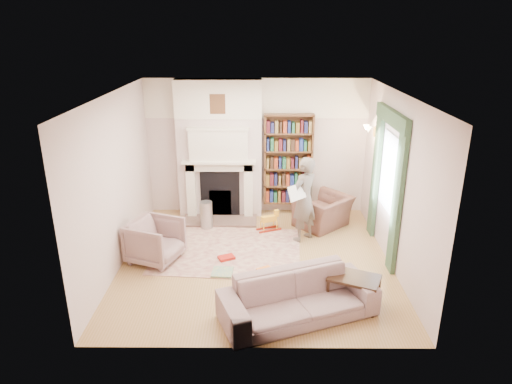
{
  "coord_description": "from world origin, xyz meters",
  "views": [
    {
      "loc": [
        0.05,
        -6.9,
        3.78
      ],
      "look_at": [
        0.0,
        0.25,
        1.15
      ],
      "focal_mm": 32.0,
      "sensor_mm": 36.0,
      "label": 1
    }
  ],
  "objects_px": {
    "armchair_reading": "(323,211)",
    "paraffin_heater": "(206,215)",
    "armchair_left": "(155,241)",
    "sofa": "(298,297)",
    "rocking_horse": "(269,221)",
    "coffee_table": "(353,291)",
    "bookcase": "(288,160)",
    "man_reading": "(304,200)"
  },
  "relations": [
    {
      "from": "sofa",
      "to": "armchair_left",
      "type": "bearing_deg",
      "value": 124.25
    },
    {
      "from": "armchair_left",
      "to": "sofa",
      "type": "relative_size",
      "value": 0.38
    },
    {
      "from": "bookcase",
      "to": "armchair_left",
      "type": "bearing_deg",
      "value": -137.77
    },
    {
      "from": "man_reading",
      "to": "paraffin_heater",
      "type": "xyz_separation_m",
      "value": [
        -1.85,
        0.5,
        -0.52
      ]
    },
    {
      "from": "sofa",
      "to": "coffee_table",
      "type": "distance_m",
      "value": 0.87
    },
    {
      "from": "sofa",
      "to": "paraffin_heater",
      "type": "distance_m",
      "value": 3.3
    },
    {
      "from": "armchair_reading",
      "to": "paraffin_heater",
      "type": "relative_size",
      "value": 1.76
    },
    {
      "from": "bookcase",
      "to": "rocking_horse",
      "type": "bearing_deg",
      "value": -113.81
    },
    {
      "from": "rocking_horse",
      "to": "bookcase",
      "type": "bearing_deg",
      "value": 43.64
    },
    {
      "from": "sofa",
      "to": "rocking_horse",
      "type": "bearing_deg",
      "value": 76.0
    },
    {
      "from": "armchair_left",
      "to": "paraffin_heater",
      "type": "height_order",
      "value": "armchair_left"
    },
    {
      "from": "armchair_left",
      "to": "bookcase",
      "type": "bearing_deg",
      "value": -27.13
    },
    {
      "from": "rocking_horse",
      "to": "paraffin_heater",
      "type": "bearing_deg",
      "value": 151.97
    },
    {
      "from": "armchair_left",
      "to": "rocking_horse",
      "type": "distance_m",
      "value": 2.29
    },
    {
      "from": "man_reading",
      "to": "coffee_table",
      "type": "relative_size",
      "value": 2.28
    },
    {
      "from": "armchair_left",
      "to": "coffee_table",
      "type": "height_order",
      "value": "armchair_left"
    },
    {
      "from": "man_reading",
      "to": "paraffin_heater",
      "type": "distance_m",
      "value": 1.98
    },
    {
      "from": "sofa",
      "to": "paraffin_heater",
      "type": "bearing_deg",
      "value": 97.3
    },
    {
      "from": "armchair_left",
      "to": "sofa",
      "type": "height_order",
      "value": "armchair_left"
    },
    {
      "from": "sofa",
      "to": "paraffin_heater",
      "type": "height_order",
      "value": "sofa"
    },
    {
      "from": "armchair_reading",
      "to": "coffee_table",
      "type": "bearing_deg",
      "value": 49.29
    },
    {
      "from": "paraffin_heater",
      "to": "rocking_horse",
      "type": "height_order",
      "value": "paraffin_heater"
    },
    {
      "from": "paraffin_heater",
      "to": "rocking_horse",
      "type": "relative_size",
      "value": 1.19
    },
    {
      "from": "paraffin_heater",
      "to": "armchair_left",
      "type": "bearing_deg",
      "value": -118.37
    },
    {
      "from": "bookcase",
      "to": "armchair_reading",
      "type": "xyz_separation_m",
      "value": [
        0.67,
        -0.7,
        -0.86
      ]
    },
    {
      "from": "armchair_reading",
      "to": "man_reading",
      "type": "bearing_deg",
      "value": 10.78
    },
    {
      "from": "man_reading",
      "to": "coffee_table",
      "type": "height_order",
      "value": "man_reading"
    },
    {
      "from": "bookcase",
      "to": "man_reading",
      "type": "relative_size",
      "value": 1.16
    },
    {
      "from": "bookcase",
      "to": "paraffin_heater",
      "type": "distance_m",
      "value": 2.03
    },
    {
      "from": "coffee_table",
      "to": "rocking_horse",
      "type": "distance_m",
      "value": 2.75
    },
    {
      "from": "armchair_reading",
      "to": "coffee_table",
      "type": "height_order",
      "value": "armchair_reading"
    },
    {
      "from": "armchair_reading",
      "to": "rocking_horse",
      "type": "xyz_separation_m",
      "value": [
        -1.07,
        -0.22,
        -0.11
      ]
    },
    {
      "from": "bookcase",
      "to": "coffee_table",
      "type": "xyz_separation_m",
      "value": [
        0.74,
        -3.41,
        -0.95
      ]
    },
    {
      "from": "armchair_reading",
      "to": "paraffin_heater",
      "type": "distance_m",
      "value": 2.3
    },
    {
      "from": "armchair_left",
      "to": "rocking_horse",
      "type": "bearing_deg",
      "value": -37.44
    },
    {
      "from": "sofa",
      "to": "man_reading",
      "type": "distance_m",
      "value": 2.47
    },
    {
      "from": "sofa",
      "to": "bookcase",
      "type": "bearing_deg",
      "value": 68.03
    },
    {
      "from": "armchair_left",
      "to": "coffee_table",
      "type": "xyz_separation_m",
      "value": [
        3.09,
        -1.29,
        -0.14
      ]
    },
    {
      "from": "coffee_table",
      "to": "rocking_horse",
      "type": "height_order",
      "value": "coffee_table"
    },
    {
      "from": "bookcase",
      "to": "armchair_reading",
      "type": "bearing_deg",
      "value": -46.55
    },
    {
      "from": "paraffin_heater",
      "to": "armchair_reading",
      "type": "bearing_deg",
      "value": 2.47
    },
    {
      "from": "armchair_reading",
      "to": "armchair_left",
      "type": "relative_size",
      "value": 1.21
    }
  ]
}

